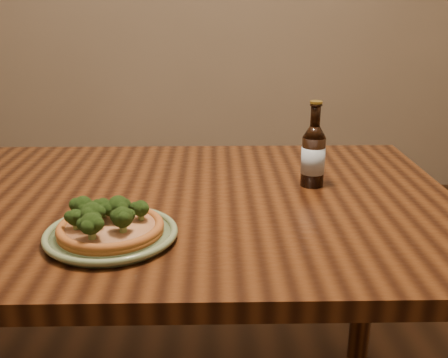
{
  "coord_description": "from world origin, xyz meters",
  "views": [
    {
      "loc": [
        0.23,
        -1.05,
        1.19
      ],
      "look_at": [
        0.25,
        0.03,
        0.82
      ],
      "focal_mm": 42.0,
      "sensor_mm": 36.0,
      "label": 1
    }
  ],
  "objects_px": {
    "table": "(118,234)",
    "pizza": "(109,224)",
    "beer_bottle": "(313,155)",
    "plate": "(111,234)"
  },
  "relations": [
    {
      "from": "table",
      "to": "beer_bottle",
      "type": "distance_m",
      "value": 0.51
    },
    {
      "from": "pizza",
      "to": "beer_bottle",
      "type": "height_order",
      "value": "beer_bottle"
    },
    {
      "from": "table",
      "to": "plate",
      "type": "height_order",
      "value": "plate"
    },
    {
      "from": "plate",
      "to": "table",
      "type": "bearing_deg",
      "value": 97.76
    },
    {
      "from": "pizza",
      "to": "beer_bottle",
      "type": "relative_size",
      "value": 0.97
    },
    {
      "from": "table",
      "to": "pizza",
      "type": "xyz_separation_m",
      "value": [
        0.03,
        -0.22,
        0.12
      ]
    },
    {
      "from": "table",
      "to": "beer_bottle",
      "type": "bearing_deg",
      "value": 9.32
    },
    {
      "from": "table",
      "to": "plate",
      "type": "xyz_separation_m",
      "value": [
        0.03,
        -0.22,
        0.1
      ]
    },
    {
      "from": "table",
      "to": "pizza",
      "type": "height_order",
      "value": "pizza"
    },
    {
      "from": "plate",
      "to": "pizza",
      "type": "distance_m",
      "value": 0.02
    }
  ]
}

